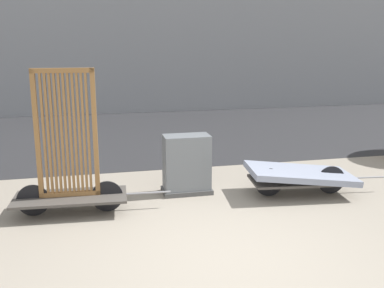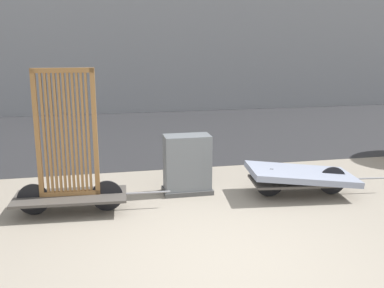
% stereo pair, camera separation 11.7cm
% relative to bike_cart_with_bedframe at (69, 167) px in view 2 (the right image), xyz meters
% --- Properties ---
extents(ground_plane, '(60.00, 60.00, 0.00)m').
position_rel_bike_cart_with_bedframe_xyz_m(ground_plane, '(1.92, -1.90, -0.74)').
color(ground_plane, gray).
extents(road_strip, '(56.00, 7.39, 0.01)m').
position_rel_bike_cart_with_bedframe_xyz_m(road_strip, '(1.92, 5.72, -0.74)').
color(road_strip, '#2D2D30').
rests_on(road_strip, ground_plane).
extents(bike_cart_with_bedframe, '(2.43, 0.86, 2.24)m').
position_rel_bike_cart_with_bedframe_xyz_m(bike_cart_with_bedframe, '(0.00, 0.00, 0.00)').
color(bike_cart_with_bedframe, '#4C4742').
rests_on(bike_cart_with_bedframe, ground_plane).
extents(bike_cart_with_mattress, '(2.50, 1.14, 0.52)m').
position_rel_bike_cart_with_bedframe_xyz_m(bike_cart_with_mattress, '(3.85, 0.00, -0.40)').
color(bike_cart_with_mattress, '#4C4742').
rests_on(bike_cart_with_mattress, ground_plane).
extents(utility_cabinet, '(0.85, 0.49, 1.03)m').
position_rel_bike_cart_with_bedframe_xyz_m(utility_cabinet, '(1.95, 0.54, -0.27)').
color(utility_cabinet, '#4C4C4C').
rests_on(utility_cabinet, ground_plane).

